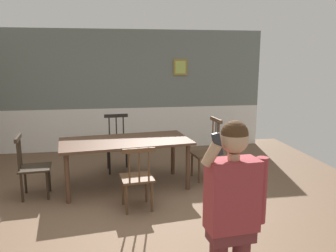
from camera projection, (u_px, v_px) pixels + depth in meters
ground_plane at (132, 217)px, 4.46m from camera, size 7.77×7.77×0.00m
room_back_partition at (122, 93)px, 7.64m from camera, size 6.37×0.17×2.65m
dining_table at (126, 145)px, 5.39m from camera, size 2.12×1.23×0.77m
chair_near_window at (118, 145)px, 6.26m from camera, size 0.47×0.47×1.02m
chair_by_doorway at (32, 167)px, 5.04m from camera, size 0.47×0.47×0.94m
chair_at_table_head at (207, 151)px, 5.83m from camera, size 0.47×0.47×1.04m
chair_opposite_corner at (137, 178)px, 4.62m from camera, size 0.47×0.47×0.90m
person_figure at (232, 212)px, 2.56m from camera, size 0.54×0.24×1.61m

